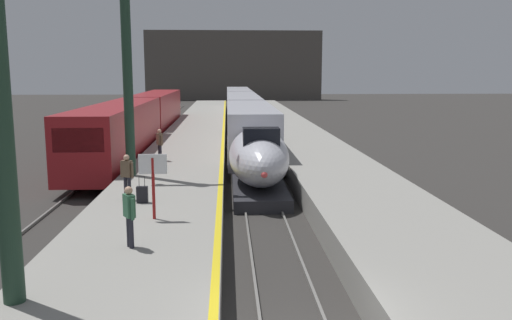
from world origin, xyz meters
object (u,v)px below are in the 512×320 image
(station_column_mid, at_px, (127,49))
(passenger_mid_platform, at_px, (160,142))
(regional_train_adjacent, at_px, (142,119))
(rolling_suitcase, at_px, (142,194))
(departure_info_board, at_px, (153,173))
(passenger_near_edge, at_px, (127,173))
(passenger_far_waiting, at_px, (129,212))
(highspeed_train_main, at_px, (243,114))

(station_column_mid, bearing_deg, passenger_mid_platform, 78.88)
(regional_train_adjacent, bearing_deg, passenger_mid_platform, -77.40)
(rolling_suitcase, bearing_deg, departure_info_board, -72.03)
(passenger_near_edge, distance_m, rolling_suitcase, 1.09)
(station_column_mid, distance_m, departure_info_board, 8.90)
(passenger_far_waiting, relative_size, departure_info_board, 0.80)
(station_column_mid, height_order, rolling_suitcase, station_column_mid)
(passenger_mid_platform, height_order, rolling_suitcase, passenger_mid_platform)
(rolling_suitcase, xyz_separation_m, departure_info_board, (0.72, -2.22, 1.20))
(highspeed_train_main, bearing_deg, passenger_near_edge, -100.04)
(highspeed_train_main, relative_size, departure_info_board, 27.20)
(highspeed_train_main, relative_size, passenger_near_edge, 34.12)
(highspeed_train_main, relative_size, passenger_mid_platform, 34.12)
(regional_train_adjacent, distance_m, passenger_far_waiting, 28.36)
(departure_info_board, bearing_deg, station_column_mid, 105.12)
(regional_train_adjacent, xyz_separation_m, rolling_suitcase, (3.53, -23.00, -0.77))
(regional_train_adjacent, height_order, departure_info_board, regional_train_adjacent)
(highspeed_train_main, bearing_deg, station_column_mid, -103.50)
(highspeed_train_main, height_order, departure_info_board, highspeed_train_main)
(regional_train_adjacent, distance_m, rolling_suitcase, 23.28)
(station_column_mid, xyz_separation_m, passenger_far_waiting, (1.78, -10.44, -4.72))
(regional_train_adjacent, distance_m, passenger_mid_platform, 13.82)
(regional_train_adjacent, relative_size, station_column_mid, 3.84)
(regional_train_adjacent, xyz_separation_m, station_column_mid, (2.20, -17.64, 4.63))
(highspeed_train_main, bearing_deg, passenger_far_waiting, -96.70)
(passenger_near_edge, bearing_deg, regional_train_adjacent, 97.37)
(highspeed_train_main, relative_size, regional_train_adjacent, 1.58)
(passenger_near_edge, relative_size, passenger_far_waiting, 1.00)
(passenger_near_edge, xyz_separation_m, departure_info_board, (1.35, -2.79, 0.52))
(regional_train_adjacent, relative_size, passenger_far_waiting, 21.66)
(regional_train_adjacent, bearing_deg, departure_info_board, -80.44)
(highspeed_train_main, relative_size, rolling_suitcase, 58.72)
(passenger_far_waiting, distance_m, rolling_suitcase, 5.15)
(regional_train_adjacent, bearing_deg, passenger_far_waiting, -81.92)
(passenger_far_waiting, bearing_deg, passenger_mid_platform, 93.80)
(passenger_far_waiting, xyz_separation_m, rolling_suitcase, (-0.46, 5.08, -0.69))
(passenger_near_edge, bearing_deg, rolling_suitcase, -42.46)
(highspeed_train_main, height_order, passenger_near_edge, highspeed_train_main)
(station_column_mid, relative_size, rolling_suitcase, 9.70)
(regional_train_adjacent, xyz_separation_m, passenger_near_edge, (2.90, -22.42, -0.09))
(passenger_far_waiting, xyz_separation_m, departure_info_board, (0.26, 2.86, 0.52))
(highspeed_train_main, distance_m, passenger_mid_platform, 21.06)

